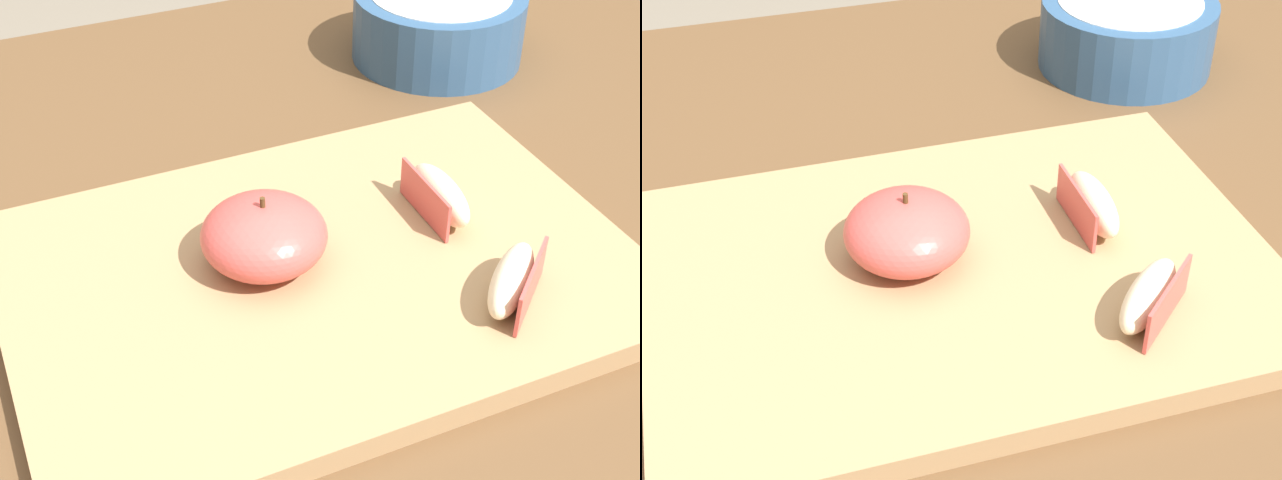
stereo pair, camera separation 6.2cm
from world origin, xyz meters
The scene contains 6 objects.
dining_table centered at (0.00, 0.00, 0.64)m, with size 1.49×0.82×0.74m.
cutting_board centered at (-0.01, -0.08, 0.75)m, with size 0.43×0.31×0.02m.
apple_half_skin_up centered at (-0.04, -0.06, 0.78)m, with size 0.09×0.09×0.05m.
apple_wedge_middle centered at (0.09, -0.16, 0.77)m, with size 0.07×0.07×0.03m.
apple_wedge_near_knife centered at (0.10, -0.06, 0.77)m, with size 0.03×0.07×0.03m.
ceramic_fruit_bowl centered at (0.24, 0.19, 0.78)m, with size 0.17×0.17×0.07m.
Camera 2 is at (-0.15, -0.55, 1.16)m, focal length 51.41 mm.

